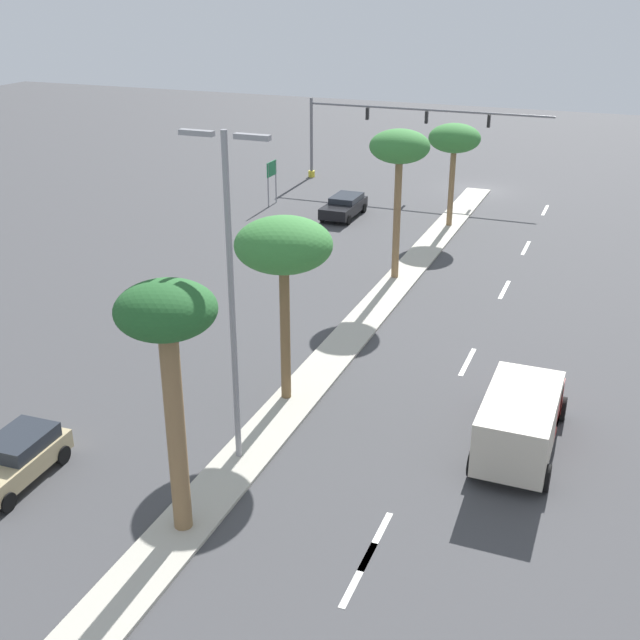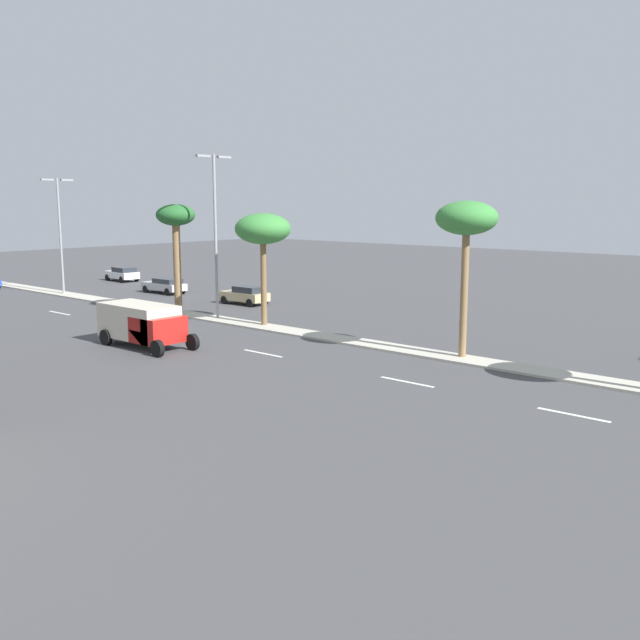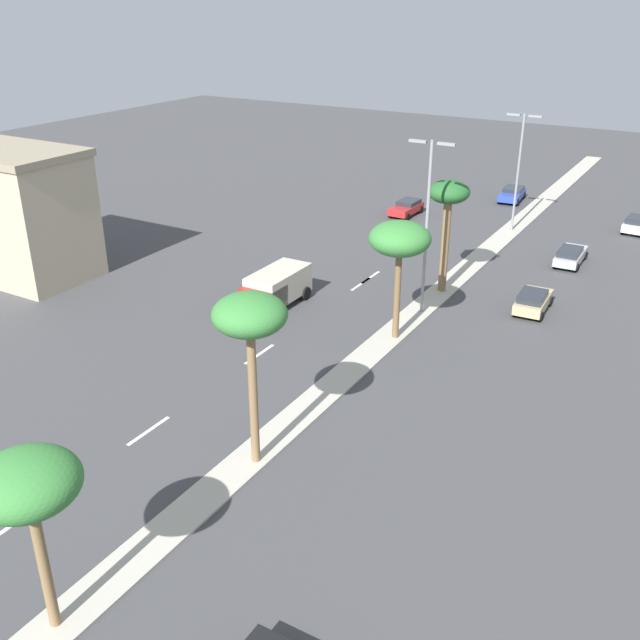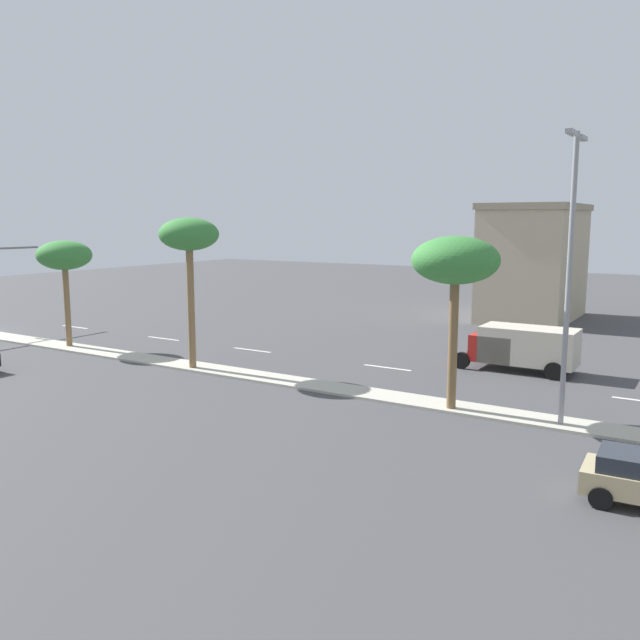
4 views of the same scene
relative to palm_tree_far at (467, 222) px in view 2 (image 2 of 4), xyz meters
The scene contains 17 objects.
ground_plane 17.28m from the palm_tree_far, 91.28° to the left, with size 160.00×160.00×0.00m, color #424244.
median_curb 27.28m from the palm_tree_far, 90.76° to the left, with size 1.80×95.19×0.12m, color #B7B2A3.
lane_stripe_inboard 12.16m from the palm_tree_far, 125.90° to the right, with size 0.20×2.80×0.01m, color silver.
lane_stripe_outboard 9.11m from the palm_tree_far, behind, with size 0.20×2.80×0.01m, color silver.
lane_stripe_left 12.55m from the palm_tree_far, 124.02° to the left, with size 0.20×2.80×0.01m, color silver.
lane_stripe_trailing 23.15m from the palm_tree_far, 105.35° to the left, with size 0.20×2.80×0.01m, color silver.
lane_stripe_right 24.55m from the palm_tree_far, 104.37° to the left, with size 0.20×2.80×0.01m, color silver.
lane_stripe_far 30.98m from the palm_tree_far, 101.16° to the left, with size 0.20×2.80×0.01m, color silver.
palm_tree_far is the anchor object (origin of this frame).
palm_tree_near 14.50m from the palm_tree_far, 89.93° to the left, with size 3.56×3.56×7.15m.
palm_tree_right 22.86m from the palm_tree_far, 90.88° to the left, with size 2.75×2.75×7.69m.
street_lamp_inboard 18.86m from the palm_tree_far, 90.47° to the left, with size 2.90×0.24×10.95m.
street_lamp_rear 38.95m from the palm_tree_far, 90.42° to the left, with size 2.90×0.24×9.84m.
sedan_tan_mid 24.21m from the palm_tree_far, 75.16° to the left, with size 2.03×4.05×1.47m.
sedan_white_right 45.53m from the palm_tree_far, 78.36° to the left, with size 2.14×4.20×1.45m.
sedan_silver_center 34.11m from the palm_tree_far, 79.68° to the left, with size 1.90×4.47×1.35m.
box_truck 18.24m from the palm_tree_far, 120.91° to the left, with size 2.59×6.07×2.35m.
Camera 2 is at (-31.11, 3.62, 7.96)m, focal length 39.42 mm.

